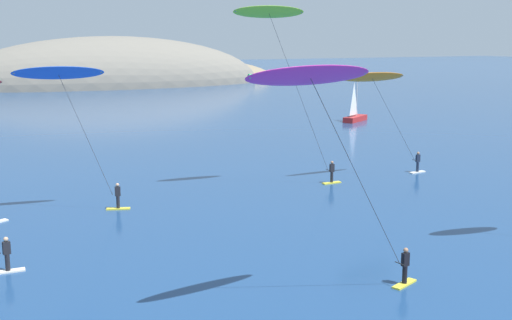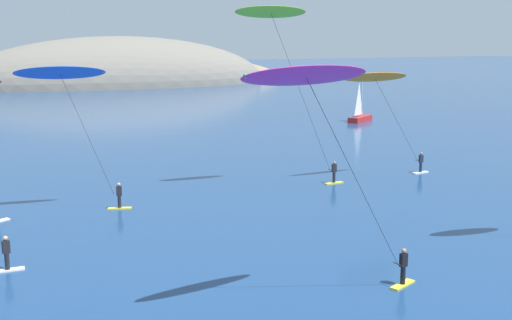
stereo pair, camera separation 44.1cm
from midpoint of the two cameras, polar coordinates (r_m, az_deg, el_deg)
headland_island at (r=158.60m, az=-19.13°, el=6.26°), size 135.70×45.89×22.77m
sailboat_near at (r=85.94m, az=8.75°, el=3.87°), size 5.58×3.90×5.70m
kitesurfer_lime at (r=45.42m, az=1.36°, el=11.82°), size 8.57×1.80×13.01m
kitesurfer_magenta at (r=24.21m, az=5.07°, el=6.00°), size 9.10×2.06×9.85m
kitesurfer_blue at (r=40.58m, az=-17.02°, el=6.45°), size 6.67×1.97×9.18m
kitesurfer_orange at (r=49.95m, az=10.40°, el=6.58°), size 8.63×1.05×8.31m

